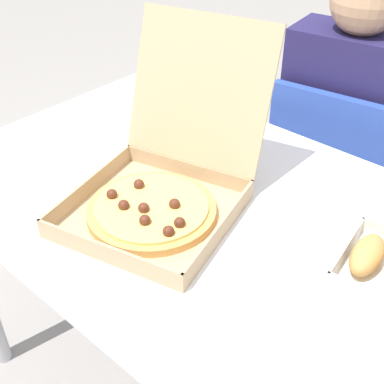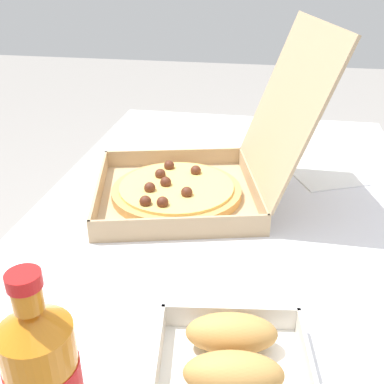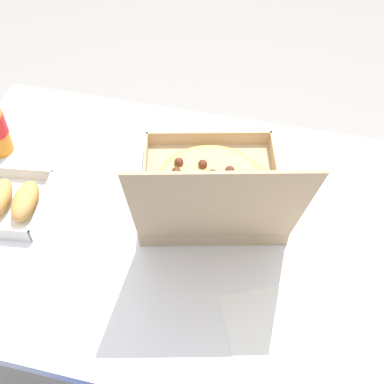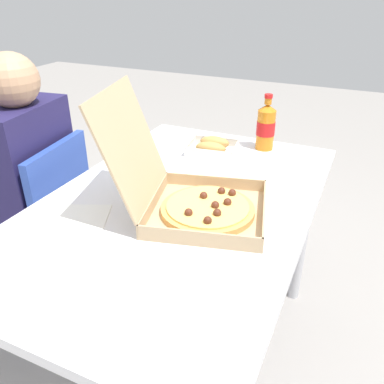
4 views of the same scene
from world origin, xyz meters
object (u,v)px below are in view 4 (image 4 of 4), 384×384
at_px(pizza_box_open, 194,198).
at_px(cola_bottle, 266,126).
at_px(diner_person, 20,176).
at_px(bread_side_box, 212,147).
at_px(chair, 42,223).
at_px(paper_menu, 79,223).

distance_m(pizza_box_open, cola_bottle, 0.59).
bearing_deg(cola_bottle, diner_person, 122.46).
bearing_deg(cola_bottle, bread_side_box, 126.18).
distance_m(chair, cola_bottle, 0.99).
bearing_deg(bread_side_box, paper_menu, 167.07).
bearing_deg(chair, pizza_box_open, -95.58).
distance_m(chair, pizza_box_open, 0.78).
height_order(chair, diner_person, diner_person).
height_order(chair, bread_side_box, chair).
bearing_deg(bread_side_box, pizza_box_open, -164.84).
height_order(diner_person, pizza_box_open, diner_person).
xyz_separation_m(cola_bottle, paper_menu, (-0.78, 0.33, -0.09)).
relative_size(chair, diner_person, 0.72).
distance_m(diner_person, bread_side_box, 0.76).
bearing_deg(diner_person, cola_bottle, -57.54).
distance_m(diner_person, paper_menu, 0.56).
xyz_separation_m(chair, paper_menu, (-0.26, -0.44, 0.27)).
bearing_deg(bread_side_box, chair, 123.28).
bearing_deg(bread_side_box, cola_bottle, -53.82).
xyz_separation_m(diner_person, pizza_box_open, (-0.06, -0.77, 0.11)).
bearing_deg(paper_menu, cola_bottle, -46.70).
relative_size(chair, cola_bottle, 3.71).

